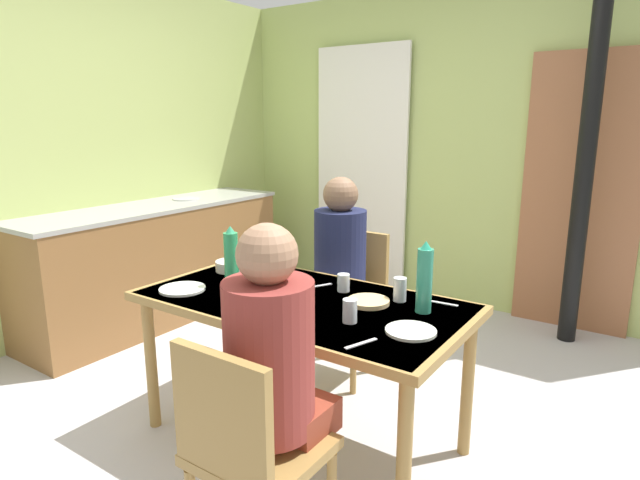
# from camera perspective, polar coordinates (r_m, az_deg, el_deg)

# --- Properties ---
(ground_plane) EXTENTS (5.72, 5.72, 0.00)m
(ground_plane) POSITION_cam_1_polar(r_m,az_deg,el_deg) (3.06, -4.53, -17.18)
(ground_plane) COLOR #BAB5B8
(wall_back) EXTENTS (4.06, 0.10, 2.57)m
(wall_back) POSITION_cam_1_polar(r_m,az_deg,el_deg) (4.58, 12.92, 9.46)
(wall_back) COLOR #B0C26D
(wall_back) RESTS_ON ground_plane
(wall_left) EXTENTS (0.10, 3.30, 2.57)m
(wall_left) POSITION_cam_1_polar(r_m,az_deg,el_deg) (4.46, -20.13, 8.91)
(wall_left) COLOR #ADBD6A
(wall_left) RESTS_ON ground_plane
(door_wooden) EXTENTS (0.80, 0.05, 2.00)m
(door_wooden) POSITION_cam_1_polar(r_m,az_deg,el_deg) (4.25, 26.24, 4.36)
(door_wooden) COLOR #9A5F3C
(door_wooden) RESTS_ON ground_plane
(stove_pipe_column) EXTENTS (0.12, 0.12, 2.57)m
(stove_pipe_column) POSITION_cam_1_polar(r_m,az_deg,el_deg) (3.95, 26.73, 7.90)
(stove_pipe_column) COLOR black
(stove_pipe_column) RESTS_ON ground_plane
(curtain_panel) EXTENTS (0.90, 0.03, 2.15)m
(curtain_panel) POSITION_cam_1_polar(r_m,az_deg,el_deg) (4.81, 4.42, 7.44)
(curtain_panel) COLOR white
(curtain_panel) RESTS_ON ground_plane
(kitchen_counter) EXTENTS (0.61, 2.15, 0.91)m
(kitchen_counter) POSITION_cam_1_polar(r_m,az_deg,el_deg) (4.30, -17.09, -2.24)
(kitchen_counter) COLOR brown
(kitchen_counter) RESTS_ON ground_plane
(dining_table) EXTENTS (1.53, 0.81, 0.72)m
(dining_table) POSITION_cam_1_polar(r_m,az_deg,el_deg) (2.49, -1.97, -7.87)
(dining_table) COLOR #9E793F
(dining_table) RESTS_ON ground_plane
(chair_near_diner) EXTENTS (0.40, 0.40, 0.87)m
(chair_near_diner) POSITION_cam_1_polar(r_m,az_deg,el_deg) (1.85, -7.88, -21.39)
(chair_near_diner) COLOR #9E793F
(chair_near_diner) RESTS_ON ground_plane
(chair_far_diner) EXTENTS (0.40, 0.40, 0.87)m
(chair_far_diner) POSITION_cam_1_polar(r_m,az_deg,el_deg) (3.23, 3.30, -5.81)
(chair_far_diner) COLOR #9E793F
(chair_far_diner) RESTS_ON ground_plane
(person_near_diner) EXTENTS (0.30, 0.37, 0.77)m
(person_near_diner) POSITION_cam_1_polar(r_m,az_deg,el_deg) (1.80, -5.19, -11.95)
(person_near_diner) COLOR brown
(person_near_diner) RESTS_ON ground_plane
(person_far_diner) EXTENTS (0.30, 0.37, 0.77)m
(person_far_diner) POSITION_cam_1_polar(r_m,az_deg,el_deg) (3.04, 2.04, -1.43)
(person_far_diner) COLOR #172848
(person_far_diner) RESTS_ON ground_plane
(water_bottle_green_near) EXTENTS (0.07, 0.07, 0.31)m
(water_bottle_green_near) POSITION_cam_1_polar(r_m,az_deg,el_deg) (2.29, 11.19, -4.12)
(water_bottle_green_near) COLOR #319272
(water_bottle_green_near) RESTS_ON dining_table
(water_bottle_green_far) EXTENTS (0.07, 0.07, 0.31)m
(water_bottle_green_far) POSITION_cam_1_polar(r_m,az_deg,el_deg) (2.64, -9.54, -1.92)
(water_bottle_green_far) COLOR #2C9959
(water_bottle_green_far) RESTS_ON dining_table
(serving_bowl_center) EXTENTS (0.17, 0.17, 0.05)m
(serving_bowl_center) POSITION_cam_1_polar(r_m,az_deg,el_deg) (2.94, -9.54, -2.75)
(serving_bowl_center) COLOR #F3E1C9
(serving_bowl_center) RESTS_ON dining_table
(dinner_plate_near_left) EXTENTS (0.20, 0.20, 0.01)m
(dinner_plate_near_left) POSITION_cam_1_polar(r_m,az_deg,el_deg) (2.12, 9.76, -9.63)
(dinner_plate_near_left) COLOR white
(dinner_plate_near_left) RESTS_ON dining_table
(dinner_plate_near_right) EXTENTS (0.22, 0.22, 0.01)m
(dinner_plate_near_right) POSITION_cam_1_polar(r_m,az_deg,el_deg) (2.66, -14.61, -5.12)
(dinner_plate_near_right) COLOR white
(dinner_plate_near_right) RESTS_ON dining_table
(dinner_plate_far_center) EXTENTS (0.21, 0.21, 0.01)m
(dinner_plate_far_center) POSITION_cam_1_polar(r_m,az_deg,el_deg) (2.29, -6.10, -7.71)
(dinner_plate_far_center) COLOR white
(dinner_plate_far_center) RESTS_ON dining_table
(dinner_plate_far_side) EXTENTS (0.21, 0.21, 0.01)m
(dinner_plate_far_side) POSITION_cam_1_polar(r_m,az_deg,el_deg) (2.50, -4.10, -5.88)
(dinner_plate_far_side) COLOR white
(dinner_plate_far_side) RESTS_ON dining_table
(drinking_glass_by_near_diner) EXTENTS (0.06, 0.06, 0.09)m
(drinking_glass_by_near_diner) POSITION_cam_1_polar(r_m,az_deg,el_deg) (2.55, 2.54, -4.62)
(drinking_glass_by_near_diner) COLOR silver
(drinking_glass_by_near_diner) RESTS_ON dining_table
(drinking_glass_by_far_diner) EXTENTS (0.06, 0.06, 0.11)m
(drinking_glass_by_far_diner) POSITION_cam_1_polar(r_m,az_deg,el_deg) (2.44, 8.60, -5.28)
(drinking_glass_by_far_diner) COLOR silver
(drinking_glass_by_far_diner) RESTS_ON dining_table
(drinking_glass_spare_center) EXTENTS (0.06, 0.06, 0.10)m
(drinking_glass_spare_center) POSITION_cam_1_polar(r_m,az_deg,el_deg) (2.18, 3.24, -7.62)
(drinking_glass_spare_center) COLOR silver
(drinking_glass_spare_center) RESTS_ON dining_table
(bread_plate_sliced) EXTENTS (0.19, 0.19, 0.02)m
(bread_plate_sliced) POSITION_cam_1_polar(r_m,az_deg,el_deg) (2.40, 5.23, -6.61)
(bread_plate_sliced) COLOR #DBB77A
(bread_plate_sliced) RESTS_ON dining_table
(cutlery_knife_near) EXTENTS (0.07, 0.15, 0.00)m
(cutlery_knife_near) POSITION_cam_1_polar(r_m,az_deg,el_deg) (2.00, 4.44, -11.06)
(cutlery_knife_near) COLOR silver
(cutlery_knife_near) RESTS_ON dining_table
(cutlery_fork_near) EXTENTS (0.08, 0.14, 0.00)m
(cutlery_fork_near) POSITION_cam_1_polar(r_m,az_deg,el_deg) (2.63, -0.20, -4.98)
(cutlery_fork_near) COLOR silver
(cutlery_fork_near) RESTS_ON dining_table
(cutlery_knife_far) EXTENTS (0.15, 0.03, 0.00)m
(cutlery_knife_far) POSITION_cam_1_polar(r_m,az_deg,el_deg) (2.46, 12.97, -6.63)
(cutlery_knife_far) COLOR silver
(cutlery_knife_far) RESTS_ON dining_table
(cutlery_fork_far) EXTENTS (0.04, 0.15, 0.00)m
(cutlery_fork_far) POSITION_cam_1_polar(r_m,az_deg,el_deg) (2.53, -9.48, -5.93)
(cutlery_fork_far) COLOR silver
(cutlery_fork_far) RESTS_ON dining_table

